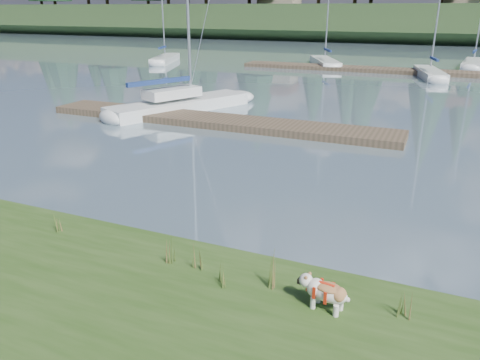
% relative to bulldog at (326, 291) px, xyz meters
% --- Properties ---
extents(ground, '(200.00, 200.00, 0.00)m').
position_rel_bulldog_xyz_m(ground, '(-3.77, 32.70, -0.66)').
color(ground, slate).
rests_on(ground, ground).
extents(ridge, '(200.00, 20.00, 5.00)m').
position_rel_bulldog_xyz_m(ridge, '(-3.77, 75.70, 1.84)').
color(ridge, '#213519').
rests_on(ridge, ground).
extents(bulldog, '(0.85, 0.42, 0.50)m').
position_rel_bulldog_xyz_m(bulldog, '(0.00, 0.00, 0.00)').
color(bulldog, silver).
rests_on(bulldog, bank).
extents(sailboat_main, '(5.00, 8.42, 12.25)m').
position_rel_bulldog_xyz_m(sailboat_main, '(-10.23, 14.01, -0.24)').
color(sailboat_main, silver).
rests_on(sailboat_main, ground).
extents(dock_near, '(16.00, 2.00, 0.30)m').
position_rel_bulldog_xyz_m(dock_near, '(-7.77, 11.70, -0.51)').
color(dock_near, '#4C3D2C').
rests_on(dock_near, ground).
extents(dock_far, '(26.00, 2.20, 0.30)m').
position_rel_bulldog_xyz_m(dock_far, '(-1.77, 32.70, -0.51)').
color(dock_far, '#4C3D2C').
rests_on(dock_far, ground).
extents(sailboat_bg_0, '(3.72, 7.34, 10.62)m').
position_rel_bulldog_xyz_m(sailboat_bg_0, '(-23.04, 32.45, -0.34)').
color(sailboat_bg_0, silver).
rests_on(sailboat_bg_0, ground).
extents(sailboat_bg_1, '(4.59, 7.66, 11.55)m').
position_rel_bulldog_xyz_m(sailboat_bg_1, '(-8.89, 35.74, -0.33)').
color(sailboat_bg_1, silver).
rests_on(sailboat_bg_1, ground).
extents(sailboat_bg_2, '(2.89, 7.02, 10.47)m').
position_rel_bulldog_xyz_m(sailboat_bg_2, '(0.02, 31.46, -0.33)').
color(sailboat_bg_2, silver).
rests_on(sailboat_bg_2, ground).
extents(sailboat_bg_3, '(2.16, 7.54, 10.99)m').
position_rel_bulldog_xyz_m(sailboat_bg_3, '(3.32, 39.55, -0.34)').
color(sailboat_bg_3, silver).
rests_on(sailboat_bg_3, ground).
extents(weed_0, '(0.17, 0.14, 0.61)m').
position_rel_bulldog_xyz_m(weed_0, '(-2.96, 0.23, -0.06)').
color(weed_0, '#475B23').
rests_on(weed_0, bank).
extents(weed_1, '(0.17, 0.14, 0.51)m').
position_rel_bulldog_xyz_m(weed_1, '(-2.40, 0.21, -0.10)').
color(weed_1, '#475B23').
rests_on(weed_1, bank).
extents(weed_2, '(0.17, 0.14, 0.79)m').
position_rel_bulldog_xyz_m(weed_2, '(-0.97, 0.24, 0.02)').
color(weed_2, '#475B23').
rests_on(weed_2, bank).
extents(weed_3, '(0.17, 0.14, 0.46)m').
position_rel_bulldog_xyz_m(weed_3, '(-5.81, 0.43, -0.12)').
color(weed_3, '#475B23').
rests_on(weed_3, bank).
extents(weed_4, '(0.17, 0.14, 0.48)m').
position_rel_bulldog_xyz_m(weed_4, '(-1.76, -0.04, -0.11)').
color(weed_4, '#475B23').
rests_on(weed_4, bank).
extents(weed_5, '(0.17, 0.14, 0.61)m').
position_rel_bulldog_xyz_m(weed_5, '(1.15, 0.29, -0.06)').
color(weed_5, '#475B23').
rests_on(weed_5, bank).
extents(mud_lip, '(60.00, 0.50, 0.14)m').
position_rel_bulldog_xyz_m(mud_lip, '(-3.77, 1.10, -0.59)').
color(mud_lip, '#33281C').
rests_on(mud_lip, ground).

